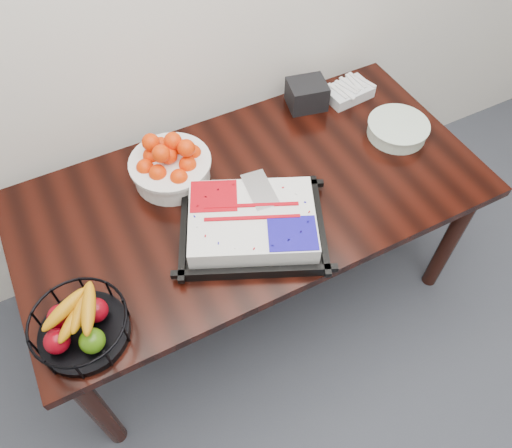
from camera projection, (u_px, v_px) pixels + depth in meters
name	position (u px, v px, depth m)	size (l,w,h in m)	color
table	(252.00, 205.00, 1.98)	(1.80, 0.90, 0.75)	black
cake_tray	(252.00, 223.00, 1.76)	(0.63, 0.57, 0.10)	black
tangerine_bowl	(170.00, 163.00, 1.89)	(0.31, 0.31, 0.20)	white
fruit_basket	(80.00, 325.00, 1.51)	(0.30, 0.30, 0.16)	black
plate_stack	(398.00, 129.00, 2.08)	(0.25, 0.25, 0.06)	white
fork_bag	(348.00, 92.00, 2.22)	(0.21, 0.15, 0.06)	silver
napkin_box	(307.00, 94.00, 2.17)	(0.16, 0.14, 0.11)	black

